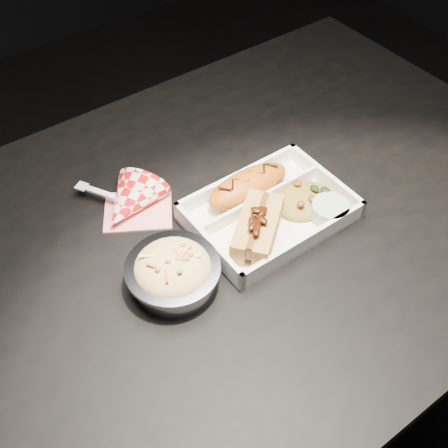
% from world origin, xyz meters
% --- Properties ---
extents(floor, '(4.00, 4.00, 0.05)m').
position_xyz_m(floor, '(0.00, 0.00, -0.03)').
color(floor, black).
rests_on(floor, ground).
extents(dining_table, '(1.20, 0.80, 0.75)m').
position_xyz_m(dining_table, '(0.00, 0.00, 0.66)').
color(dining_table, black).
rests_on(dining_table, ground).
extents(food_tray, '(0.25, 0.18, 0.04)m').
position_xyz_m(food_tray, '(0.05, -0.03, 0.76)').
color(food_tray, white).
rests_on(food_tray, dining_table).
extents(fried_pastry, '(0.15, 0.06, 0.05)m').
position_xyz_m(fried_pastry, '(0.05, 0.02, 0.78)').
color(fried_pastry, '#C35D13').
rests_on(fried_pastry, food_tray).
extents(hotdog, '(0.13, 0.12, 0.06)m').
position_xyz_m(hotdog, '(0.01, -0.06, 0.78)').
color(hotdog, '#BB8B40').
rests_on(hotdog, food_tray).
extents(fried_rice_mound, '(0.11, 0.09, 0.03)m').
position_xyz_m(fried_rice_mound, '(0.12, -0.04, 0.77)').
color(fried_rice_mound, olive).
rests_on(fried_rice_mound, food_tray).
extents(cupcake_liner, '(0.06, 0.06, 0.03)m').
position_xyz_m(cupcake_liner, '(0.13, -0.09, 0.77)').
color(cupcake_liner, '#AAC394').
rests_on(cupcake_liner, food_tray).
extents(foil_coleslaw_cup, '(0.14, 0.14, 0.07)m').
position_xyz_m(foil_coleslaw_cup, '(-0.14, -0.05, 0.78)').
color(foil_coleslaw_cup, silver).
rests_on(foil_coleslaw_cup, dining_table).
extents(napkin_fork, '(0.15, 0.17, 0.10)m').
position_xyz_m(napkin_fork, '(-0.12, 0.12, 0.77)').
color(napkin_fork, red).
rests_on(napkin_fork, dining_table).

